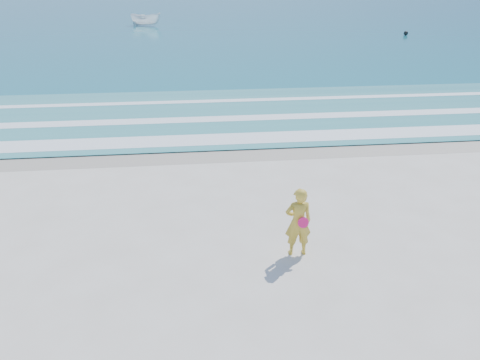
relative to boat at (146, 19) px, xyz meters
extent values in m
plane|color=silver|center=(5.81, -54.09, -0.81)|extent=(400.00, 400.00, 0.00)
cube|color=#B2A893|center=(5.81, -45.09, -0.81)|extent=(400.00, 2.40, 0.00)
cube|color=#19727F|center=(5.81, 50.91, -0.79)|extent=(400.00, 190.00, 0.04)
cube|color=#59B7AD|center=(5.81, -40.09, -0.77)|extent=(400.00, 10.00, 0.01)
cube|color=white|center=(5.81, -43.79, -0.76)|extent=(400.00, 1.40, 0.01)
cube|color=white|center=(5.81, -40.89, -0.76)|extent=(400.00, 0.90, 0.01)
cube|color=white|center=(5.81, -37.59, -0.76)|extent=(400.00, 0.60, 0.01)
imported|color=white|center=(0.00, 0.00, 0.00)|extent=(4.28, 2.74, 1.55)
sphere|color=black|center=(28.30, -12.57, -0.54)|extent=(0.46, 0.46, 0.46)
imported|color=gold|center=(7.46, -52.50, 0.09)|extent=(0.66, 0.44, 1.81)
cylinder|color=#FF1668|center=(7.54, -52.68, 0.17)|extent=(0.27, 0.08, 0.27)
camera|label=1|loc=(4.95, -62.26, 5.73)|focal=35.00mm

